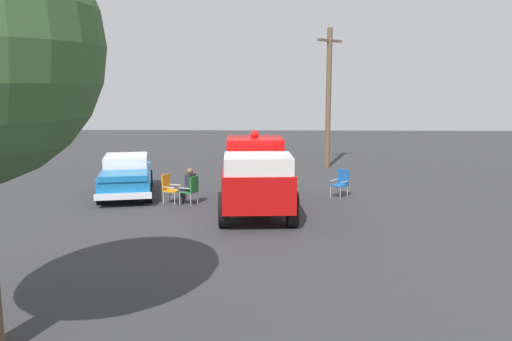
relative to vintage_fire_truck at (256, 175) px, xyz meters
The scene contains 8 objects.
ground_plane 1.50m from the vintage_fire_truck, 122.44° to the right, with size 60.00×60.00×0.00m, color #333335.
vintage_fire_truck is the anchor object (origin of this frame).
classic_hot_rod 5.46m from the vintage_fire_truck, 154.80° to the left, with size 2.73×4.65×1.46m.
lawn_chair_near_truck 2.44m from the vintage_fire_truck, 161.46° to the left, with size 0.65×0.65×1.02m.
lawn_chair_by_car 3.28m from the vintage_fire_truck, 161.97° to the left, with size 0.63×0.63×1.02m.
lawn_chair_spare 3.83m from the vintage_fire_truck, 34.86° to the left, with size 0.69×0.69×1.02m.
spectator_seated 2.54m from the vintage_fire_truck, 161.07° to the left, with size 0.64×0.56×1.29m.
utility_pole 9.82m from the vintage_fire_truck, 69.67° to the left, with size 1.30×1.27×6.76m.
Camera 1 is at (0.93, -16.22, 4.21)m, focal length 36.95 mm.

